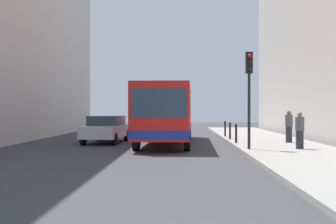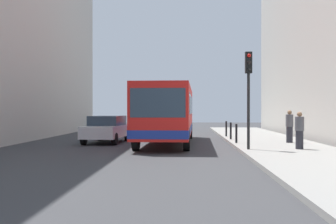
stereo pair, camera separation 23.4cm
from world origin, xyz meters
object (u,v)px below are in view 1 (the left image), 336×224
Objects in this scene: traffic_light at (249,82)px; pedestrian_mid_sidewalk at (289,126)px; bollard_far at (225,129)px; pedestrian_near_signal at (300,130)px; bollard_near at (236,133)px; bollard_mid at (230,131)px; bus at (167,111)px; car_beside_bus at (106,128)px.

traffic_light is 2.49× the size of pedestrian_mid_sidewalk.
pedestrian_mid_sidewalk is at bearing -61.00° from bollard_far.
pedestrian_near_signal is at bearing 5.54° from traffic_light.
bollard_near is at bearing -90.00° from bollard_far.
bollard_near is 2.61m from bollard_mid.
pedestrian_mid_sidewalk is (6.23, -1.09, -0.76)m from bus.
bollard_far is (3.51, 3.81, -1.10)m from bus.
bollard_far is (0.00, 2.61, 0.00)m from bollard_mid.
bollard_mid is at bearing -90.00° from bollard_far.
traffic_light is 2.59× the size of pedestrian_near_signal.
traffic_light is (6.98, -5.15, 2.22)m from car_beside_bus.
bus reaches higher than bollard_near.
pedestrian_mid_sidewalk is (2.71, -2.29, 0.34)m from bollard_mid.
traffic_light is at bearing 128.76° from bus.
pedestrian_near_signal is at bearing 155.93° from car_beside_bus.
bus is at bearing -18.13° from pedestrian_near_signal.
bollard_far is at bearing -149.22° from car_beside_bus.
bollard_near is at bearing 91.70° from traffic_light.
bus is 7.41m from pedestrian_near_signal.
traffic_light is 3.01m from pedestrian_near_signal.
bollard_far is 8.68m from pedestrian_near_signal.
pedestrian_mid_sidewalk is at bearing 171.72° from bus.
bus is at bearing -161.14° from bollard_mid.
bollard_mid is 1.00× the size of bollard_far.
bus reaches higher than bollard_far.
bollard_near is 5.22m from bollard_far.
bus is at bearing -161.00° from pedestrian_mid_sidewalk.
car_beside_bus is 10.41m from pedestrian_near_signal.
bollard_mid is (0.00, 2.61, 0.00)m from bollard_near.
bus is 3.52m from car_beside_bus.
car_beside_bus is at bearing 143.58° from traffic_light.
bollard_near is at bearing 159.81° from bus.
bus is at bearing 127.13° from traffic_light.
pedestrian_near_signal is (9.16, -4.94, 0.15)m from car_beside_bus.
pedestrian_mid_sidewalk is at bearing 175.60° from car_beside_bus.
bollard_mid and bollard_far have the same top height.
car_beside_bus is at bearing -8.22° from pedestrian_near_signal.
pedestrian_near_signal is 3.50m from pedestrian_mid_sidewalk.
bus is at bearing 177.90° from car_beside_bus.
car_beside_bus is 1.10× the size of traffic_light.
pedestrian_near_signal is at bearing -68.29° from pedestrian_mid_sidewalk.
pedestrian_mid_sidewalk reaches higher than bollard_far.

